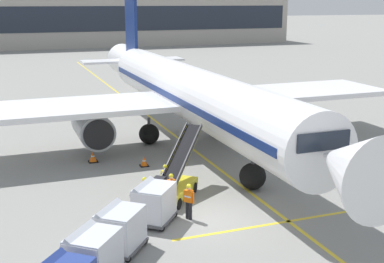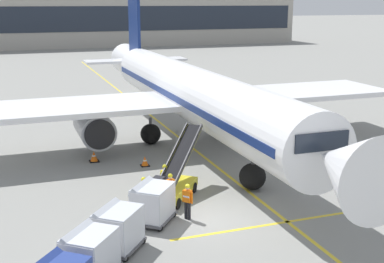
{
  "view_description": "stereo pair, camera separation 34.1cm",
  "coord_description": "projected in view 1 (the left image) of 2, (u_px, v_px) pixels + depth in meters",
  "views": [
    {
      "loc": [
        -8.49,
        -20.55,
        9.95
      ],
      "look_at": [
        0.94,
        4.9,
        3.03
      ],
      "focal_mm": 47.94,
      "sensor_mm": 36.0,
      "label": 1
    },
    {
      "loc": [
        -8.17,
        -20.67,
        9.95
      ],
      "look_at": [
        0.94,
        4.9,
        3.03
      ],
      "focal_mm": 47.94,
      "sensor_mm": 36.0,
      "label": 2
    }
  ],
  "objects": [
    {
      "name": "baggage_cart_third",
      "position": [
        92.0,
        253.0,
        18.73
      ],
      "size": [
        2.5,
        2.62,
        1.91
      ],
      "color": "#515156",
      "rests_on": "ground"
    },
    {
      "name": "belt_loader",
      "position": [
        174.0,
        181.0,
        26.6
      ],
      "size": [
        4.26,
        4.78,
        3.3
      ],
      "color": "gold",
      "rests_on": "ground"
    },
    {
      "name": "apron_guidance_line_stop_bar",
      "position": [
        294.0,
        220.0,
        23.94
      ],
      "size": [
        12.0,
        0.2,
        0.01
      ],
      "color": "yellow",
      "rests_on": "ground"
    },
    {
      "name": "safety_cone_wingtip",
      "position": [
        144.0,
        162.0,
        31.75
      ],
      "size": [
        0.54,
        0.54,
        0.61
      ],
      "color": "black",
      "rests_on": "ground"
    },
    {
      "name": "ground_crew_marshaller",
      "position": [
        189.0,
        199.0,
        23.87
      ],
      "size": [
        0.43,
        0.46,
        1.74
      ],
      "color": "black",
      "rests_on": "ground"
    },
    {
      "name": "baggage_cart_second",
      "position": [
        120.0,
        228.0,
        20.83
      ],
      "size": [
        2.5,
        2.62,
        1.91
      ],
      "color": "#515156",
      "rests_on": "ground"
    },
    {
      "name": "safety_cone_engine_keepout",
      "position": [
        93.0,
        157.0,
        32.57
      ],
      "size": [
        0.6,
        0.6,
        0.68
      ],
      "color": "black",
      "rests_on": "ground"
    },
    {
      "name": "ground_crew_by_carts",
      "position": [
        145.0,
        192.0,
        24.77
      ],
      "size": [
        0.54,
        0.37,
        1.74
      ],
      "color": "#333847",
      "rests_on": "ground"
    },
    {
      "name": "terminal_building",
      "position": [
        88.0,
        18.0,
        117.21
      ],
      "size": [
        94.57,
        16.9,
        12.53
      ],
      "color": "#A8A399",
      "rests_on": "ground"
    },
    {
      "name": "baggage_cart_lead",
      "position": [
        153.0,
        202.0,
        23.52
      ],
      "size": [
        2.5,
        2.62,
        1.91
      ],
      "color": "#515156",
      "rests_on": "ground"
    },
    {
      "name": "ground_plane",
      "position": [
        209.0,
        220.0,
        23.99
      ],
      "size": [
        600.0,
        600.0,
        0.0
      ],
      "primitive_type": "plane",
      "color": "gray"
    },
    {
      "name": "ground_crew_by_loader",
      "position": [
        171.0,
        188.0,
        25.27
      ],
      "size": [
        0.55,
        0.35,
        1.74
      ],
      "color": "#333847",
      "rests_on": "ground"
    },
    {
      "name": "parked_airplane",
      "position": [
        189.0,
        93.0,
        36.06
      ],
      "size": [
        30.71,
        40.25,
        13.71
      ],
      "color": "white",
      "rests_on": "ground"
    },
    {
      "name": "apron_guidance_line_lead_in",
      "position": [
        189.0,
        146.0,
        36.21
      ],
      "size": [
        0.2,
        110.0,
        0.01
      ],
      "color": "yellow",
      "rests_on": "ground"
    },
    {
      "name": "ground_crew_wingwalker",
      "position": [
        165.0,
        178.0,
        26.67
      ],
      "size": [
        0.54,
        0.36,
        1.74
      ],
      "color": "#514C42",
      "rests_on": "ground"
    }
  ]
}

